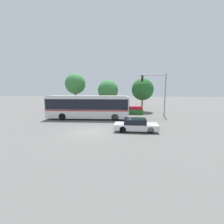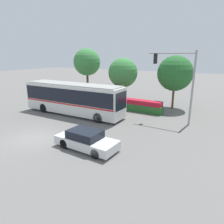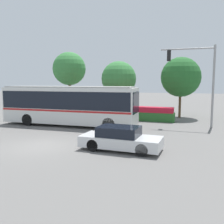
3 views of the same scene
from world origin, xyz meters
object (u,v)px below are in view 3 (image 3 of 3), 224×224
Objects in this scene: city_bus at (69,103)px; street_tree_centre at (119,79)px; street_tree_left at (69,69)px; traffic_light_pole at (200,74)px; sedan_foreground at (120,139)px; street_tree_right at (181,77)px.

city_bus is 1.97× the size of street_tree_centre.
street_tree_left reaches higher than street_tree_centre.
street_tree_left is at bearing -19.58° from traffic_light_pole.
sedan_foreground is at bearing -52.72° from street_tree_left.
traffic_light_pole is 5.38m from street_tree_right.
traffic_light_pole reaches higher than sedan_foreground.
street_tree_centre is at bearing 72.34° from city_bus.
street_tree_right is at bearing 82.73° from sedan_foreground.
traffic_light_pole is at bearing -19.58° from street_tree_left.
street_tree_centre is (6.39, -0.82, -1.20)m from street_tree_left.
sedan_foreground is 0.72× the size of street_tree_right.
street_tree_right reaches higher than street_tree_centre.
sedan_foreground is 0.68× the size of traffic_light_pole.
sedan_foreground is at bearing -72.14° from street_tree_centre.
traffic_light_pole reaches higher than street_tree_centre.
street_tree_right is at bearing 41.52° from city_bus.
street_tree_left is 6.56m from street_tree_centre.
sedan_foreground is 14.41m from street_tree_right.
traffic_light_pole is 0.92× the size of street_tree_left.
street_tree_right is (6.39, 0.68, 0.16)m from street_tree_centre.
sedan_foreground is at bearing 65.47° from traffic_light_pole.
city_bus is at bearing -106.18° from street_tree_centre.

